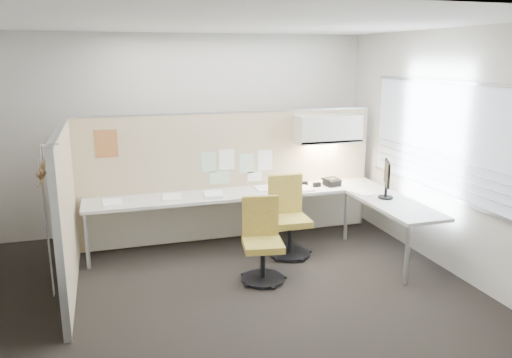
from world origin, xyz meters
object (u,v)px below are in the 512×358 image
object	(u,v)px
chair_left	(262,243)
chair_right	(288,219)
phone	(332,182)
desk	(267,203)
monitor	(387,177)

from	to	relation	value
chair_left	chair_right	bearing A→B (deg)	57.55
chair_left	chair_right	size ratio (longest dim) A/B	0.93
chair_right	phone	bearing A→B (deg)	32.58
desk	chair_right	bearing A→B (deg)	-63.43
chair_right	desk	bearing A→B (deg)	119.45
desk	monitor	world-z (taller)	monitor
monitor	phone	size ratio (longest dim) A/B	1.92
chair_right	chair_left	bearing A→B (deg)	-128.67
monitor	desk	bearing A→B (deg)	89.64
monitor	phone	distance (m)	0.90
chair_left	monitor	bearing A→B (deg)	18.82
phone	monitor	bearing A→B (deg)	-78.20
chair_right	phone	world-z (taller)	chair_right
monitor	phone	bearing A→B (deg)	51.55
chair_left	monitor	distance (m)	1.86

